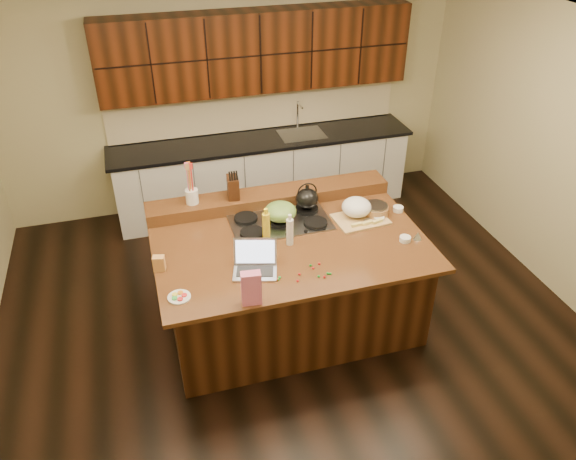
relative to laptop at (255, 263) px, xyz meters
name	(u,v)px	position (x,y,z in m)	size (l,w,h in m)	color
room	(290,199)	(0.39, 0.32, 0.36)	(5.52, 5.02, 2.72)	black
island	(290,281)	(0.39, 0.32, -0.52)	(2.40, 1.60, 0.92)	black
back_ledge	(269,197)	(0.39, 1.02, -0.01)	(2.40, 0.30, 0.12)	black
cooktop	(280,222)	(0.39, 0.62, -0.05)	(0.92, 0.52, 0.05)	gray
back_counter	(261,134)	(0.69, 2.55, 0.00)	(3.70, 0.66, 2.40)	silver
kettle	(307,199)	(0.69, 0.75, 0.08)	(0.22, 0.22, 0.20)	black
green_bowl	(280,212)	(0.39, 0.62, 0.06)	(0.30, 0.30, 0.16)	olive
laptop	(255,263)	(0.00, 0.00, 0.00)	(0.42, 0.37, 0.25)	#B7B7BC
oil_bottle	(266,227)	(0.20, 0.39, 0.07)	(0.07, 0.07, 0.27)	yellow
vinegar_bottle	(290,232)	(0.38, 0.27, 0.06)	(0.06, 0.06, 0.25)	silver
wooden_tray	(358,210)	(1.11, 0.51, 0.02)	(0.51, 0.41, 0.20)	tan
ramekin_a	(405,239)	(1.37, 0.03, -0.04)	(0.10, 0.10, 0.04)	white
ramekin_b	(379,219)	(1.29, 0.40, -0.04)	(0.10, 0.10, 0.04)	white
ramekin_c	(398,209)	(1.54, 0.52, -0.04)	(0.10, 0.10, 0.04)	white
strainer_bowl	(376,211)	(1.30, 0.51, -0.02)	(0.24, 0.24, 0.09)	#996B3F
kitchen_timer	(418,236)	(1.49, 0.03, -0.03)	(0.08, 0.08, 0.07)	silver
pink_bag	(251,288)	(-0.12, -0.40, 0.07)	(0.15, 0.08, 0.28)	pink
candy_plate	(179,297)	(-0.65, -0.19, -0.06)	(0.18, 0.18, 0.01)	white
package_box	(159,263)	(-0.76, 0.21, 0.00)	(0.10, 0.07, 0.13)	#CD8C48
utensil_crock	(192,196)	(-0.36, 1.02, 0.12)	(0.12, 0.12, 0.14)	white
knife_block	(233,187)	(0.04, 1.02, 0.16)	(0.11, 0.17, 0.21)	black
gumdrop_0	(299,274)	(0.33, -0.18, -0.06)	(0.02, 0.02, 0.02)	red
gumdrop_1	(328,273)	(0.55, -0.24, -0.06)	(0.02, 0.02, 0.02)	#198C26
gumdrop_2	(313,268)	(0.46, -0.13, -0.06)	(0.02, 0.02, 0.02)	red
gumdrop_3	(278,279)	(0.14, -0.20, -0.06)	(0.02, 0.02, 0.02)	#198C26
gumdrop_4	(277,279)	(0.14, -0.20, -0.06)	(0.02, 0.02, 0.02)	red
gumdrop_5	(330,274)	(0.57, -0.25, -0.06)	(0.02, 0.02, 0.02)	#198C26
gumdrop_6	(324,277)	(0.51, -0.27, -0.06)	(0.02, 0.02, 0.02)	red
gumdrop_7	(280,277)	(0.16, -0.18, -0.06)	(0.02, 0.02, 0.02)	#198C26
gumdrop_8	(298,281)	(0.29, -0.26, -0.06)	(0.02, 0.02, 0.02)	red
gumdrop_9	(311,265)	(0.45, -0.09, -0.06)	(0.02, 0.02, 0.02)	#198C26
gumdrop_10	(319,264)	(0.53, -0.09, -0.06)	(0.02, 0.02, 0.02)	red
gumdrop_11	(319,276)	(0.47, -0.25, -0.06)	(0.02, 0.02, 0.02)	#198C26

